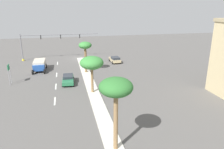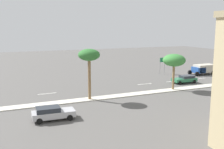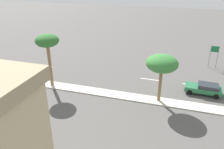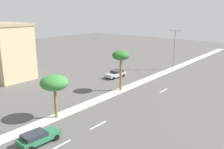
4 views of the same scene
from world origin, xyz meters
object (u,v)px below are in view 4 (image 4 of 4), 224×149
Objects in this scene: palm_tree_center at (121,56)px; commercial_building at (4,51)px; street_lamp_leading at (174,46)px; palm_tree_inboard at (54,83)px; sedan_green_right at (38,137)px; sedan_silver_center at (116,74)px.

commercial_building is at bearing -161.40° from palm_tree_center.
street_lamp_leading is (0.33, 20.08, -0.52)m from palm_tree_center.
street_lamp_leading reaches higher than palm_tree_center.
commercial_building is 1.78× the size of palm_tree_center.
palm_tree_inboard is 1.27× the size of sedan_green_right.
commercial_building is 25.15m from palm_tree_center.
street_lamp_leading is 2.05× the size of sedan_green_right.
palm_tree_center is at bearing 100.99° from sedan_green_right.
sedan_silver_center is at bearing 106.98° from palm_tree_inboard.
palm_tree_inboard is at bearing -73.02° from sedan_silver_center.
sedan_green_right is 27.51m from sedan_silver_center.
palm_tree_center is 10.24m from sedan_silver_center.
sedan_green_right is at bearing -69.13° from sedan_silver_center.
sedan_silver_center is at bearing -114.94° from street_lamp_leading.
sedan_green_right is (27.59, -11.32, -4.86)m from commercial_building.
street_lamp_leading reaches higher than sedan_green_right.
palm_tree_center is 1.50× the size of sedan_silver_center.
palm_tree_inboard is (24.05, -6.12, -0.86)m from commercial_building.
commercial_building reaches higher than palm_tree_center.
palm_tree_inboard is at bearing -89.14° from palm_tree_center.
commercial_building is 1.35× the size of street_lamp_leading.
street_lamp_leading is (0.12, 34.22, 0.79)m from palm_tree_inboard.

